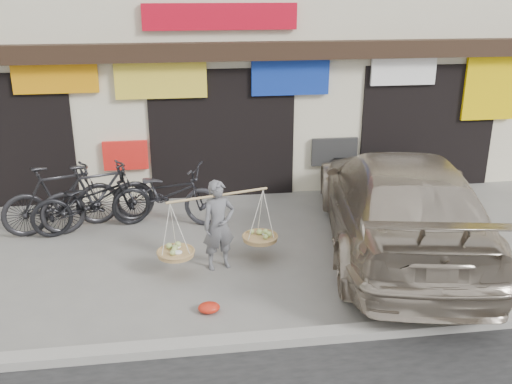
{
  "coord_description": "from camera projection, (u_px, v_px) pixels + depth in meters",
  "views": [
    {
      "loc": [
        -0.94,
        -8.03,
        4.27
      ],
      "look_at": [
        0.33,
        0.9,
        0.99
      ],
      "focal_mm": 40.0,
      "sensor_mm": 36.0,
      "label": 1
    }
  ],
  "objects": [
    {
      "name": "kerb",
      "position": [
        262.0,
        340.0,
        7.18
      ],
      "size": [
        70.0,
        0.25,
        0.12
      ],
      "primitive_type": "cube",
      "color": "gray",
      "rests_on": "ground"
    },
    {
      "name": "suv",
      "position": [
        399.0,
        202.0,
        9.57
      ],
      "size": [
        3.44,
        6.19,
        1.7
      ],
      "rotation": [
        0.0,
        0.0,
        2.95
      ],
      "color": "#AA9C89",
      "rests_on": "ground"
    },
    {
      "name": "red_bag",
      "position": [
        209.0,
        308.0,
        7.88
      ],
      "size": [
        0.31,
        0.25,
        0.14
      ],
      "primitive_type": "ellipsoid",
      "color": "red",
      "rests_on": "ground"
    },
    {
      "name": "street_vendor",
      "position": [
        219.0,
        229.0,
        8.95
      ],
      "size": [
        1.93,
        0.94,
        1.46
      ],
      "rotation": [
        0.0,
        0.0,
        0.27
      ],
      "color": "slate",
      "rests_on": "ground"
    },
    {
      "name": "shophouse_block",
      "position": [
        210.0,
        21.0,
        13.85
      ],
      "size": [
        14.0,
        6.32,
        7.0
      ],
      "color": "beige",
      "rests_on": "ground"
    },
    {
      "name": "bike_2",
      "position": [
        167.0,
        193.0,
        10.75
      ],
      "size": [
        2.32,
        1.51,
        1.15
      ],
      "primitive_type": "imported",
      "rotation": [
        0.0,
        0.0,
        1.2
      ],
      "color": "#2A2A2F",
      "rests_on": "ground"
    },
    {
      "name": "bike_1",
      "position": [
        98.0,
        196.0,
        10.43
      ],
      "size": [
        2.19,
        1.25,
        1.27
      ],
      "primitive_type": "imported",
      "rotation": [
        0.0,
        0.0,
        1.9
      ],
      "color": "black",
      "rests_on": "ground"
    },
    {
      "name": "ground",
      "position": [
        243.0,
        270.0,
        9.06
      ],
      "size": [
        70.0,
        70.0,
        0.0
      ],
      "primitive_type": "plane",
      "color": "slate",
      "rests_on": "ground"
    },
    {
      "name": "bike_0",
      "position": [
        91.0,
        202.0,
        10.36
      ],
      "size": [
        2.27,
        1.33,
        1.13
      ],
      "primitive_type": "imported",
      "rotation": [
        0.0,
        0.0,
        1.86
      ],
      "color": "black",
      "rests_on": "ground"
    },
    {
      "name": "bike_3",
      "position": [
        61.0,
        198.0,
        10.35
      ],
      "size": [
        2.19,
        1.25,
        1.27
      ],
      "primitive_type": "imported",
      "rotation": [
        0.0,
        0.0,
        1.9
      ],
      "color": "black",
      "rests_on": "ground"
    }
  ]
}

